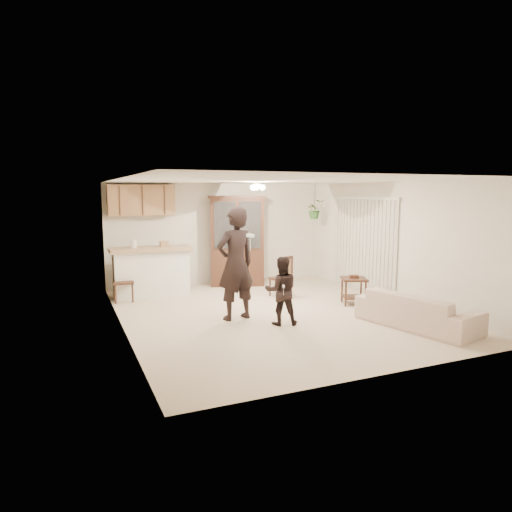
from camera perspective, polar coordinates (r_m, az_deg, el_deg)
name	(u,v)px	position (r m, az deg, el deg)	size (l,w,h in m)	color
floor	(273,313)	(8.77, 2.08, -7.11)	(6.50, 6.50, 0.00)	beige
ceiling	(273,180)	(8.47, 2.17, 9.45)	(5.50, 6.50, 0.02)	white
wall_back	(218,233)	(11.54, -4.79, 2.82)	(5.50, 0.02, 2.50)	white
wall_front	(386,278)	(5.79, 15.99, -2.61)	(5.50, 0.02, 2.50)	white
wall_left	(121,256)	(7.77, -16.54, 0.01)	(0.02, 6.50, 2.50)	white
wall_right	(391,242)	(10.01, 16.51, 1.73)	(0.02, 6.50, 2.50)	white
breakfast_bar	(151,274)	(10.32, -12.95, -2.17)	(1.60, 0.55, 1.00)	white
bar_top	(151,249)	(10.23, -13.04, 0.86)	(1.75, 0.70, 0.08)	#9F7E5F
upper_cabinets	(141,200)	(10.86, -14.16, 6.78)	(1.50, 0.34, 0.70)	#8F5E3E
vertical_blinds	(363,244)	(10.71, 13.25, 1.43)	(0.06, 2.30, 2.10)	beige
ceiling_fixture	(257,187)	(9.64, 0.17, 8.68)	(0.36, 0.36, 0.20)	#FBEABC
hanging_plant	(315,209)	(11.68, 7.35, 5.80)	(0.43, 0.37, 0.48)	#265622
plant_cord	(315,196)	(11.67, 7.38, 7.39)	(0.01, 0.01, 0.65)	black
sofa	(417,306)	(8.24, 19.48, -5.94)	(1.87, 0.73, 0.73)	beige
adult	(236,270)	(8.17, -2.55, -1.77)	(0.66, 0.43, 1.80)	black
child	(281,286)	(7.89, 3.18, -3.79)	(0.66, 0.51, 1.35)	black
china_hutch	(237,241)	(11.20, -2.40, 1.84)	(1.49, 0.93, 2.20)	#321B12
side_table	(354,291)	(9.58, 12.10, -4.25)	(0.65, 0.65, 0.61)	#321B12
chair_bar	(124,289)	(10.00, -16.22, -3.99)	(0.45, 0.45, 0.93)	#321B12
chair_hutch_left	(236,274)	(11.25, -2.50, -2.28)	(0.61, 0.61, 0.99)	#321B12
chair_hutch_right	(281,285)	(10.07, 3.10, -3.64)	(0.49, 0.49, 0.91)	#321B12
controller_adult	(250,236)	(7.68, -0.71, 2.56)	(0.05, 0.18, 0.05)	white
controller_child	(284,286)	(7.61, 3.46, -3.81)	(0.03, 0.10, 0.03)	white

